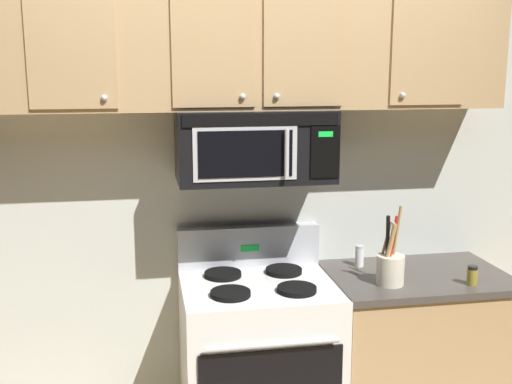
# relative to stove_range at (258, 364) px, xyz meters

# --- Properties ---
(back_wall) EXTENTS (5.20, 0.10, 2.70)m
(back_wall) POSITION_rel_stove_range_xyz_m (0.00, 0.37, 0.88)
(back_wall) COLOR silver
(back_wall) RESTS_ON ground_plane
(stove_range) EXTENTS (0.76, 0.69, 1.12)m
(stove_range) POSITION_rel_stove_range_xyz_m (0.00, 0.00, 0.00)
(stove_range) COLOR white
(stove_range) RESTS_ON ground_plane
(over_range_microwave) EXTENTS (0.76, 0.43, 0.35)m
(over_range_microwave) POSITION_rel_stove_range_xyz_m (-0.00, 0.12, 1.11)
(over_range_microwave) COLOR black
(upper_cabinets) EXTENTS (2.50, 0.36, 0.55)m
(upper_cabinets) POSITION_rel_stove_range_xyz_m (-0.00, 0.15, 1.56)
(upper_cabinets) COLOR tan
(counter_segment) EXTENTS (0.93, 0.65, 0.90)m
(counter_segment) POSITION_rel_stove_range_xyz_m (0.84, 0.01, -0.02)
(counter_segment) COLOR tan
(counter_segment) RESTS_ON ground_plane
(utensil_crock_cream) EXTENTS (0.14, 0.14, 0.39)m
(utensil_crock_cream) POSITION_rel_stove_range_xyz_m (0.64, -0.13, 0.52)
(utensil_crock_cream) COLOR beige
(utensil_crock_cream) RESTS_ON counter_segment
(salt_shaker) EXTENTS (0.05, 0.05, 0.11)m
(salt_shaker) POSITION_rel_stove_range_xyz_m (0.58, 0.17, 0.49)
(salt_shaker) COLOR white
(salt_shaker) RESTS_ON counter_segment
(spice_jar) EXTENTS (0.05, 0.05, 0.10)m
(spice_jar) POSITION_rel_stove_range_xyz_m (1.03, -0.21, 0.48)
(spice_jar) COLOR olive
(spice_jar) RESTS_ON counter_segment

